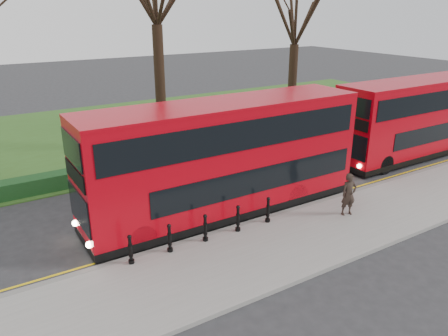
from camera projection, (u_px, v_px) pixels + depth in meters
ground at (220, 220)px, 17.70m from camera, size 120.00×120.00×0.00m
pavement at (265, 251)px, 15.28m from camera, size 60.00×4.00×0.15m
kerb at (234, 228)px, 16.88m from camera, size 60.00×0.25×0.16m
grass_verge at (106, 133)px, 29.64m from camera, size 60.00×18.00×0.06m
hedge at (153, 163)px, 22.98m from camera, size 60.00×0.90×0.80m
yellow_line_outer at (230, 227)px, 17.14m from camera, size 60.00×0.10×0.01m
yellow_line_inner at (227, 225)px, 17.30m from camera, size 60.00×0.10×0.01m
tree_right at (296, 16)px, 28.96m from camera, size 6.65×6.65×10.39m
bollard_row at (205, 228)px, 15.68m from camera, size 5.79×0.15×1.00m
bus_lead at (225, 159)px, 17.55m from camera, size 11.76×2.70×4.68m
bus_rear at (419, 118)px, 24.63m from camera, size 11.04×2.53×4.39m
pedestrian at (349, 194)px, 17.57m from camera, size 0.73×0.58×1.76m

